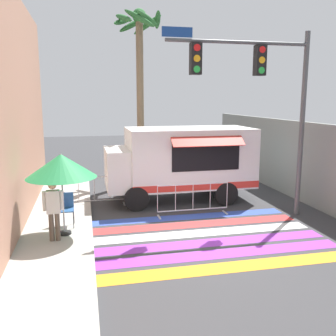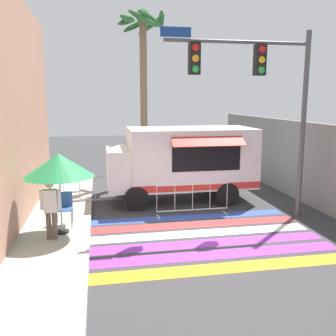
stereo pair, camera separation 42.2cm
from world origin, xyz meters
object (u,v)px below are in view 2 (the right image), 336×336
food_truck (180,159)px  patio_umbrella (59,165)px  traffic_signal_pole (260,85)px  barricade_front (193,200)px  barricade_side (96,191)px  folding_chair (64,205)px  palm_tree (143,60)px  vendor_person (51,206)px

food_truck → patio_umbrella: (-4.04, -3.34, 0.49)m
food_truck → traffic_signal_pole: bearing=-53.6°
food_truck → traffic_signal_pole: (1.91, -2.59, 2.66)m
barricade_front → barricade_side: size_ratio=1.07×
barricade_side → barricade_front: bearing=-30.3°
folding_chair → palm_tree: palm_tree is taller
food_truck → palm_tree: size_ratio=0.71×
vendor_person → traffic_signal_pole: bearing=14.2°
food_truck → folding_chair: food_truck is taller
vendor_person → palm_tree: 9.07m
folding_chair → food_truck: bearing=55.5°
traffic_signal_pole → vendor_person: bearing=-169.2°
barricade_side → palm_tree: palm_tree is taller
vendor_person → barricade_side: vendor_person is taller
food_truck → vendor_person: size_ratio=3.44×
barricade_front → food_truck: bearing=90.1°
barricade_front → patio_umbrella: bearing=-161.3°
vendor_person → patio_umbrella: bearing=66.6°
traffic_signal_pole → folding_chair: (-5.94, -0.00, -3.48)m
traffic_signal_pole → folding_chair: 6.89m
food_truck → vendor_person: (-4.26, -3.76, -0.51)m
palm_tree → vendor_person: bearing=-114.9°
barricade_side → folding_chair: bearing=-110.0°
patio_umbrella → palm_tree: 8.19m
patio_umbrella → barricade_side: bearing=74.3°
vendor_person → barricade_front: vendor_person is taller
traffic_signal_pole → vendor_person: 7.04m
food_truck → traffic_signal_pole: traffic_signal_pole is taller
food_truck → folding_chair: size_ratio=5.71×
folding_chair → palm_tree: 8.26m
patio_umbrella → barricade_front: bearing=18.7°
traffic_signal_pole → folding_chair: size_ratio=6.16×
barricade_side → palm_tree: 6.47m
food_truck → vendor_person: 5.71m
folding_chair → barricade_side: 2.62m
folding_chair → barricade_side: folding_chair is taller
food_truck → barricade_side: food_truck is taller
vendor_person → folding_chair: bearing=82.6°
vendor_person → barricade_side: 3.84m
traffic_signal_pole → palm_tree: (-2.83, 6.01, 1.24)m
traffic_signal_pole → barricade_side: traffic_signal_pole is taller
folding_chair → barricade_side: bearing=92.8°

